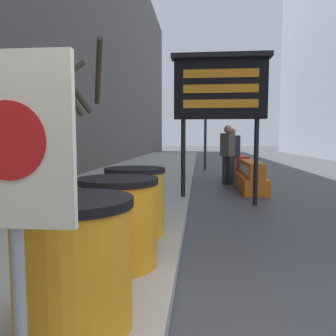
{
  "coord_description": "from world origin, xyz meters",
  "views": [
    {
      "loc": [
        0.21,
        -1.73,
        1.42
      ],
      "look_at": [
        -0.81,
        9.05,
        0.44
      ],
      "focal_mm": 35.0,
      "sensor_mm": 36.0,
      "label": 1
    }
  ],
  "objects": [
    {
      "name": "bare_tree",
      "position": [
        -3.3,
        7.06,
        2.02
      ],
      "size": [
        2.31,
        2.01,
        3.88
      ],
      "color": "#4C3D2D",
      "rests_on": "sidewalk_left"
    },
    {
      "name": "barrel_drum_foreground",
      "position": [
        -0.61,
        0.31,
        0.6
      ],
      "size": [
        0.8,
        0.8,
        0.88
      ],
      "color": "orange",
      "rests_on": "sidewalk_left"
    },
    {
      "name": "barrel_drum_middle",
      "position": [
        -0.58,
        1.4,
        0.6
      ],
      "size": [
        0.8,
        0.8,
        0.88
      ],
      "color": "orange",
      "rests_on": "sidewalk_left"
    },
    {
      "name": "barrel_drum_back",
      "position": [
        -0.62,
        2.49,
        0.6
      ],
      "size": [
        0.8,
        0.8,
        0.88
      ],
      "color": "orange",
      "rests_on": "sidewalk_left"
    },
    {
      "name": "warning_sign",
      "position": [
        -0.64,
        -0.31,
        1.3
      ],
      "size": [
        0.6,
        0.08,
        1.66
      ],
      "color": "gray",
      "rests_on": "sidewalk_left"
    },
    {
      "name": "message_board",
      "position": [
        0.64,
        5.31,
        2.43
      ],
      "size": [
        2.05,
        0.36,
        3.16
      ],
      "color": "black",
      "rests_on": "ground_plane"
    },
    {
      "name": "jersey_barrier_orange_near",
      "position": [
        1.63,
        7.3,
        0.35
      ],
      "size": [
        0.62,
        2.11,
        0.8
      ],
      "color": "orange",
      "rests_on": "ground_plane"
    },
    {
      "name": "jersey_barrier_red_striped",
      "position": [
        1.63,
        9.69,
        0.37
      ],
      "size": [
        0.62,
        1.77,
        0.84
      ],
      "color": "red",
      "rests_on": "ground_plane"
    },
    {
      "name": "traffic_cone_near",
      "position": [
        2.09,
        10.67,
        0.36
      ],
      "size": [
        0.42,
        0.42,
        0.74
      ],
      "color": "black",
      "rests_on": "ground_plane"
    },
    {
      "name": "traffic_light_near_curb",
      "position": [
        0.49,
        13.09,
        3.23
      ],
      "size": [
        0.28,
        0.44,
        4.49
      ],
      "color": "#2D2D30",
      "rests_on": "ground_plane"
    },
    {
      "name": "pedestrian_worker",
      "position": [
        1.08,
        8.44,
        1.07
      ],
      "size": [
        0.48,
        0.56,
        1.82
      ],
      "rotation": [
        0.0,
        0.0,
        4.21
      ],
      "color": "#333338",
      "rests_on": "ground_plane"
    },
    {
      "name": "pedestrian_passerby",
      "position": [
        1.24,
        8.83,
        1.03
      ],
      "size": [
        0.53,
        0.45,
        1.75
      ],
      "rotation": [
        0.0,
        0.0,
        3.6
      ],
      "color": "#514C42",
      "rests_on": "ground_plane"
    }
  ]
}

